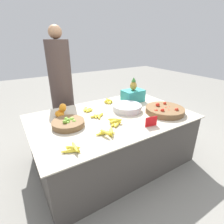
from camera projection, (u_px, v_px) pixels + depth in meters
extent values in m
plane|color=gray|center=(112.00, 159.00, 2.31)|extent=(12.00, 12.00, 0.00)
cube|color=#4C4742|center=(112.00, 139.00, 2.19)|extent=(1.78, 1.14, 0.61)
cube|color=#BCB29E|center=(112.00, 116.00, 2.07)|extent=(1.85, 1.19, 0.01)
cylinder|color=brown|center=(68.00, 124.00, 1.82)|extent=(0.34, 0.34, 0.06)
sphere|color=#6BA333|center=(68.00, 120.00, 1.79)|extent=(0.04, 0.04, 0.04)
sphere|color=#7AB238|center=(66.00, 119.00, 1.82)|extent=(0.04, 0.04, 0.04)
sphere|color=#7AB238|center=(65.00, 122.00, 1.75)|extent=(0.04, 0.04, 0.04)
sphere|color=#89BC42|center=(74.00, 122.00, 1.81)|extent=(0.04, 0.04, 0.04)
sphere|color=#7AB238|center=(68.00, 123.00, 1.78)|extent=(0.04, 0.04, 0.04)
sphere|color=#6BA333|center=(74.00, 122.00, 1.86)|extent=(0.05, 0.05, 0.05)
sphere|color=#89BC42|center=(70.00, 122.00, 1.83)|extent=(0.05, 0.05, 0.05)
sphere|color=#89BC42|center=(72.00, 119.00, 1.85)|extent=(0.05, 0.05, 0.05)
cylinder|color=brown|center=(165.00, 110.00, 2.14)|extent=(0.46, 0.46, 0.07)
sphere|color=red|center=(168.00, 116.00, 2.00)|extent=(0.04, 0.04, 0.04)
sphere|color=red|center=(169.00, 108.00, 2.17)|extent=(0.04, 0.04, 0.04)
sphere|color=red|center=(168.00, 111.00, 2.07)|extent=(0.05, 0.05, 0.05)
sphere|color=red|center=(156.00, 111.00, 2.05)|extent=(0.05, 0.05, 0.05)
sphere|color=red|center=(175.00, 111.00, 2.11)|extent=(0.04, 0.04, 0.04)
sphere|color=red|center=(165.00, 109.00, 2.12)|extent=(0.04, 0.04, 0.04)
sphere|color=red|center=(159.00, 107.00, 2.23)|extent=(0.05, 0.05, 0.05)
sphere|color=red|center=(158.00, 105.00, 2.17)|extent=(0.05, 0.05, 0.05)
sphere|color=red|center=(165.00, 103.00, 2.24)|extent=(0.04, 0.04, 0.04)
sphere|color=red|center=(165.00, 108.00, 2.15)|extent=(0.05, 0.05, 0.05)
sphere|color=red|center=(177.00, 110.00, 2.05)|extent=(0.05, 0.05, 0.05)
sphere|color=red|center=(174.00, 113.00, 2.03)|extent=(0.04, 0.04, 0.04)
sphere|color=red|center=(165.00, 110.00, 2.14)|extent=(0.04, 0.04, 0.04)
sphere|color=red|center=(168.00, 110.00, 2.18)|extent=(0.05, 0.05, 0.05)
sphere|color=red|center=(162.00, 110.00, 2.02)|extent=(0.04, 0.04, 0.04)
sphere|color=orange|center=(61.00, 114.00, 2.03)|extent=(0.07, 0.07, 0.07)
sphere|color=orange|center=(61.00, 115.00, 2.00)|extent=(0.07, 0.07, 0.07)
sphere|color=orange|center=(59.00, 114.00, 2.03)|extent=(0.07, 0.07, 0.07)
sphere|color=orange|center=(60.00, 114.00, 2.03)|extent=(0.07, 0.07, 0.07)
sphere|color=orange|center=(58.00, 114.00, 2.03)|extent=(0.07, 0.07, 0.07)
sphere|color=orange|center=(61.00, 112.00, 2.08)|extent=(0.08, 0.08, 0.08)
sphere|color=orange|center=(63.00, 108.00, 2.02)|extent=(0.08, 0.08, 0.08)
sphere|color=orange|center=(63.00, 107.00, 2.08)|extent=(0.08, 0.08, 0.08)
cylinder|color=#B7B7BF|center=(127.00, 108.00, 2.21)|extent=(0.37, 0.37, 0.08)
cube|color=red|center=(151.00, 122.00, 1.81)|extent=(0.14, 0.03, 0.11)
cube|color=teal|center=(133.00, 96.00, 2.51)|extent=(0.30, 0.20, 0.17)
ellipsoid|color=#B28E38|center=(133.00, 86.00, 2.45)|extent=(0.09, 0.09, 0.13)
cone|color=#387A33|center=(134.00, 79.00, 2.41)|extent=(0.07, 0.07, 0.06)
ellipsoid|color=yellow|center=(115.00, 124.00, 1.85)|extent=(0.15, 0.08, 0.03)
ellipsoid|color=yellow|center=(117.00, 124.00, 1.83)|extent=(0.12, 0.10, 0.03)
ellipsoid|color=yellow|center=(116.00, 122.00, 1.87)|extent=(0.12, 0.08, 0.04)
ellipsoid|color=yellow|center=(113.00, 123.00, 1.86)|extent=(0.04, 0.15, 0.04)
ellipsoid|color=yellow|center=(115.00, 125.00, 1.83)|extent=(0.08, 0.12, 0.03)
ellipsoid|color=yellow|center=(115.00, 120.00, 1.86)|extent=(0.14, 0.13, 0.04)
ellipsoid|color=yellow|center=(116.00, 121.00, 1.85)|extent=(0.15, 0.04, 0.03)
ellipsoid|color=yellow|center=(73.00, 150.00, 1.42)|extent=(0.10, 0.12, 0.03)
ellipsoid|color=yellow|center=(70.00, 151.00, 1.40)|extent=(0.15, 0.08, 0.03)
ellipsoid|color=yellow|center=(73.00, 149.00, 1.42)|extent=(0.12, 0.04, 0.03)
ellipsoid|color=yellow|center=(73.00, 147.00, 1.41)|extent=(0.12, 0.10, 0.03)
ellipsoid|color=yellow|center=(75.00, 147.00, 1.42)|extent=(0.04, 0.15, 0.03)
ellipsoid|color=yellow|center=(110.00, 102.00, 2.48)|extent=(0.09, 0.14, 0.03)
ellipsoid|color=yellow|center=(110.00, 101.00, 2.51)|extent=(0.03, 0.14, 0.03)
ellipsoid|color=yellow|center=(107.00, 102.00, 2.45)|extent=(0.07, 0.11, 0.03)
ellipsoid|color=yellow|center=(109.00, 100.00, 2.49)|extent=(0.05, 0.15, 0.03)
ellipsoid|color=yellow|center=(107.00, 100.00, 2.46)|extent=(0.12, 0.06, 0.03)
ellipsoid|color=yellow|center=(85.00, 109.00, 2.23)|extent=(0.11, 0.13, 0.03)
ellipsoid|color=yellow|center=(86.00, 109.00, 2.20)|extent=(0.04, 0.12, 0.04)
ellipsoid|color=yellow|center=(89.00, 111.00, 2.18)|extent=(0.12, 0.06, 0.03)
ellipsoid|color=yellow|center=(88.00, 110.00, 2.21)|extent=(0.13, 0.08, 0.03)
ellipsoid|color=yellow|center=(96.00, 116.00, 2.02)|extent=(0.14, 0.05, 0.03)
ellipsoid|color=yellow|center=(99.00, 116.00, 2.01)|extent=(0.08, 0.12, 0.04)
ellipsoid|color=yellow|center=(95.00, 116.00, 2.03)|extent=(0.07, 0.13, 0.03)
ellipsoid|color=yellow|center=(101.00, 115.00, 2.05)|extent=(0.12, 0.09, 0.03)
ellipsoid|color=yellow|center=(110.00, 133.00, 1.66)|extent=(0.04, 0.12, 0.03)
ellipsoid|color=yellow|center=(107.00, 133.00, 1.68)|extent=(0.14, 0.12, 0.03)
ellipsoid|color=yellow|center=(103.00, 133.00, 1.67)|extent=(0.16, 0.04, 0.03)
ellipsoid|color=yellow|center=(105.00, 132.00, 1.63)|extent=(0.06, 0.13, 0.03)
ellipsoid|color=yellow|center=(111.00, 131.00, 1.65)|extent=(0.09, 0.12, 0.03)
cylinder|color=#473833|center=(62.00, 92.00, 2.60)|extent=(0.32, 0.32, 1.46)
sphere|color=#A87A56|center=(55.00, 32.00, 2.28)|extent=(0.18, 0.18, 0.18)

